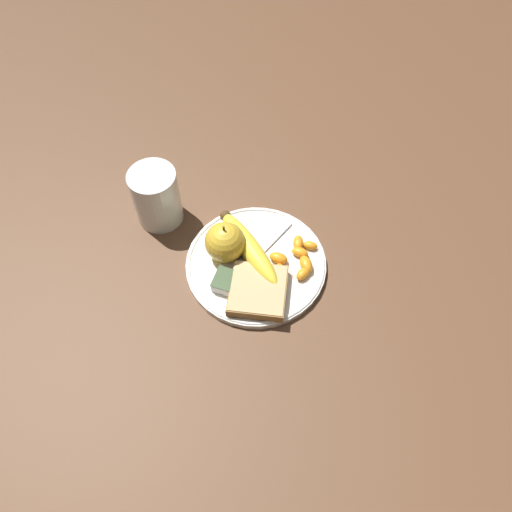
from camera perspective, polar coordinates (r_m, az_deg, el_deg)
name	(u,v)px	position (r m, az deg, el deg)	size (l,w,h in m)	color
ground_plane	(256,266)	(0.87, 0.00, -1.16)	(3.00, 3.00, 0.00)	brown
plate	(256,264)	(0.86, 0.00, -0.88)	(0.24, 0.24, 0.01)	white
juice_glass	(157,198)	(0.91, -11.28, 6.51)	(0.08, 0.08, 0.11)	silver
apple	(225,243)	(0.84, -3.59, 1.54)	(0.07, 0.07, 0.08)	gold
banana	(248,247)	(0.85, -0.89, 1.04)	(0.14, 0.16, 0.04)	yellow
bread_slice	(258,291)	(0.82, 0.23, -4.00)	(0.11, 0.11, 0.02)	olive
fork	(256,256)	(0.86, 0.04, -0.04)	(0.16, 0.07, 0.00)	silver
jam_packet	(225,281)	(0.83, -3.61, -2.92)	(0.04, 0.03, 0.02)	white
orange_segment_0	(306,264)	(0.85, 5.74, -0.96)	(0.04, 0.04, 0.02)	orange
orange_segment_1	(278,258)	(0.85, 2.59, -0.23)	(0.02, 0.03, 0.02)	orange
orange_segment_2	(298,243)	(0.87, 4.84, 1.50)	(0.03, 0.02, 0.02)	orange
orange_segment_3	(310,245)	(0.87, 6.22, 1.21)	(0.02, 0.03, 0.01)	orange
orange_segment_4	(277,270)	(0.84, 2.47, -1.58)	(0.03, 0.02, 0.01)	orange
orange_segment_5	(303,275)	(0.84, 5.35, -2.12)	(0.03, 0.03, 0.02)	orange
orange_segment_6	(300,252)	(0.86, 5.04, 0.42)	(0.02, 0.03, 0.02)	orange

